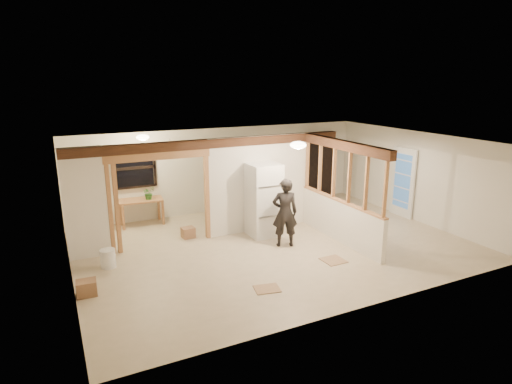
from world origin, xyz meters
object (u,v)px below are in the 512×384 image
work_table (142,212)px  bookshelf (318,169)px  woman (285,213)px  shop_vac (85,229)px  refrigerator (264,200)px

work_table → bookshelf: (5.79, 0.10, 0.66)m
woman → shop_vac: size_ratio=2.49×
refrigerator → bookshelf: bearing=35.5°
refrigerator → bookshelf: (3.14, 2.24, 0.10)m
refrigerator → work_table: (-2.65, 2.14, -0.57)m
refrigerator → woman: 0.91m
work_table → woman: bearing=-41.9°
refrigerator → woman: bearing=-83.3°
woman → bookshelf: 4.37m
work_table → bookshelf: bearing=6.9°
work_table → shop_vac: (-1.50, -0.65, -0.03)m
work_table → bookshelf: bookshelf is taller
shop_vac → refrigerator: bearing=-19.8°
bookshelf → shop_vac: bearing=-174.1°
shop_vac → work_table: bearing=23.4°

